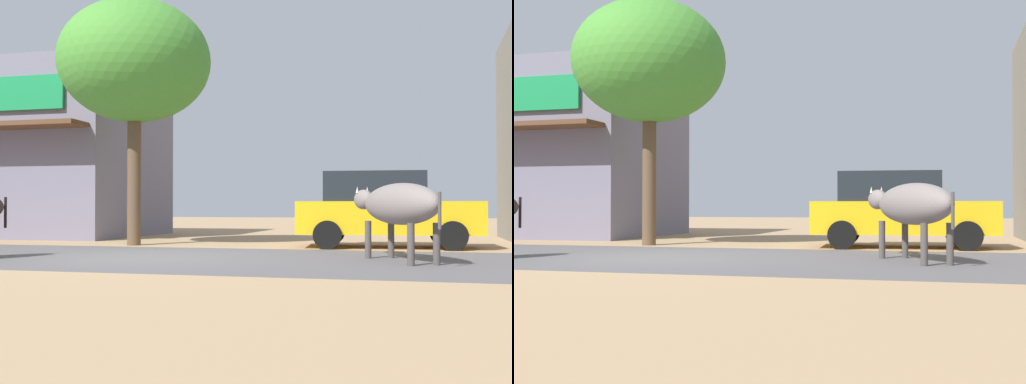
% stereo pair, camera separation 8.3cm
% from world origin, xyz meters
% --- Properties ---
extents(ground, '(80.00, 80.00, 0.00)m').
position_xyz_m(ground, '(0.00, 0.00, 0.00)').
color(ground, tan).
extents(asphalt_road, '(72.00, 5.28, 0.00)m').
position_xyz_m(asphalt_road, '(0.00, 0.00, 0.00)').
color(asphalt_road, '#5C575A').
rests_on(asphalt_road, ground).
extents(storefront_left_cafe, '(8.87, 6.27, 4.98)m').
position_xyz_m(storefront_left_cafe, '(-7.80, 7.13, 2.49)').
color(storefront_left_cafe, slate).
rests_on(storefront_left_cafe, ground).
extents(roadside_tree, '(3.53, 3.53, 5.67)m').
position_xyz_m(roadside_tree, '(-1.68, 3.18, 4.23)').
color(roadside_tree, brown).
rests_on(roadside_tree, ground).
extents(parked_hatchback_car, '(4.01, 2.15, 1.64)m').
position_xyz_m(parked_hatchback_car, '(3.93, 3.83, 0.84)').
color(parked_hatchback_car, gold).
rests_on(parked_hatchback_car, ground).
extents(cow_far_dark, '(1.79, 2.64, 1.27)m').
position_xyz_m(cow_far_dark, '(4.36, 0.22, 0.92)').
color(cow_far_dark, slate).
rests_on(cow_far_dark, ground).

